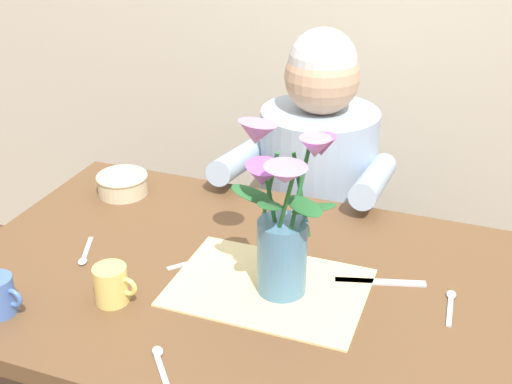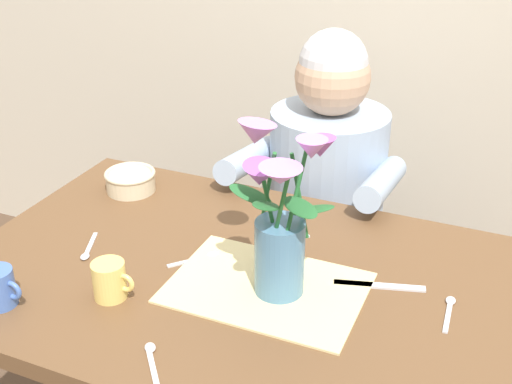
% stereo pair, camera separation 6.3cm
% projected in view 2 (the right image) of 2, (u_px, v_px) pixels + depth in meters
% --- Properties ---
extents(dining_table, '(1.20, 0.80, 0.74)m').
position_uv_depth(dining_table, '(232.00, 309.00, 1.47)').
color(dining_table, brown).
rests_on(dining_table, ground_plane).
extents(seated_person, '(0.45, 0.47, 1.14)m').
position_uv_depth(seated_person, '(325.00, 217.00, 2.00)').
color(seated_person, '#4C4C56').
rests_on(seated_person, ground_plane).
extents(striped_placemat, '(0.40, 0.28, 0.00)m').
position_uv_depth(striped_placemat, '(267.00, 288.00, 1.37)').
color(striped_placemat, beige).
rests_on(striped_placemat, dining_table).
extents(flower_vase, '(0.24, 0.24, 0.35)m').
position_uv_depth(flower_vase, '(280.00, 220.00, 1.29)').
color(flower_vase, teal).
rests_on(flower_vase, dining_table).
extents(ceramic_bowl, '(0.14, 0.14, 0.06)m').
position_uv_depth(ceramic_bowl, '(130.00, 180.00, 1.76)').
color(ceramic_bowl, beige).
rests_on(ceramic_bowl, dining_table).
extents(dinner_knife, '(0.19, 0.07, 0.00)m').
position_uv_depth(dinner_knife, '(379.00, 286.00, 1.38)').
color(dinner_knife, silver).
rests_on(dinner_knife, dining_table).
extents(coffee_cup, '(0.09, 0.07, 0.08)m').
position_uv_depth(coffee_cup, '(110.00, 280.00, 1.33)').
color(coffee_cup, '#E5C666').
rests_on(coffee_cup, dining_table).
extents(spoon_0, '(0.09, 0.10, 0.01)m').
position_uv_depth(spoon_0, '(295.00, 221.00, 1.62)').
color(spoon_0, silver).
rests_on(spoon_0, dining_table).
extents(spoon_1, '(0.09, 0.10, 0.01)m').
position_uv_depth(spoon_1, '(152.00, 357.00, 1.18)').
color(spoon_1, silver).
rests_on(spoon_1, dining_table).
extents(spoon_2, '(0.06, 0.12, 0.01)m').
position_uv_depth(spoon_2, '(88.00, 251.00, 1.50)').
color(spoon_2, silver).
rests_on(spoon_2, dining_table).
extents(spoon_3, '(0.09, 0.10, 0.01)m').
position_uv_depth(spoon_3, '(202.00, 257.00, 1.48)').
color(spoon_3, silver).
rests_on(spoon_3, dining_table).
extents(spoon_4, '(0.02, 0.12, 0.01)m').
position_uv_depth(spoon_4, '(449.00, 308.00, 1.31)').
color(spoon_4, silver).
rests_on(spoon_4, dining_table).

